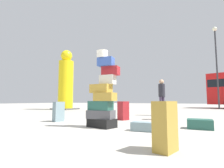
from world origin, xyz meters
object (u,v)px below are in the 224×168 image
at_px(suitcase_slate_behind_tower, 147,127).
at_px(suitcase_brown_foreground_near, 155,112).
at_px(suitcase_tower, 103,97).
at_px(suitcase_tan_upright_blue, 165,126).
at_px(lamp_post, 216,56).
at_px(suitcase_teal_right_side, 200,124).
at_px(suitcase_slate_white_trunk, 59,112).
at_px(suitcase_maroon_foreground_far, 123,111).
at_px(person_bearded_onlooker, 162,94).
at_px(yellow_dummy_statue, 66,83).

xyz_separation_m(suitcase_slate_behind_tower, suitcase_brown_foreground_near, (-0.44, 2.50, 0.16)).
bearing_deg(suitcase_brown_foreground_near, suitcase_tower, -118.70).
height_order(suitcase_tan_upright_blue, lamp_post, lamp_post).
height_order(suitcase_teal_right_side, lamp_post, lamp_post).
bearing_deg(lamp_post, suitcase_slate_white_trunk, -113.25).
bearing_deg(suitcase_tower, suitcase_maroon_foreground_far, 97.67).
relative_size(suitcase_tower, suitcase_slate_white_trunk, 3.13).
distance_m(suitcase_slate_white_trunk, suitcase_teal_right_side, 4.21).
bearing_deg(suitcase_maroon_foreground_far, person_bearded_onlooker, 94.13).
xyz_separation_m(yellow_dummy_statue, lamp_post, (10.62, 6.35, 2.33)).
height_order(suitcase_teal_right_side, yellow_dummy_statue, yellow_dummy_statue).
height_order(suitcase_brown_foreground_near, person_bearded_onlooker, person_bearded_onlooker).
height_order(suitcase_tan_upright_blue, person_bearded_onlooker, person_bearded_onlooker).
relative_size(suitcase_teal_right_side, lamp_post, 0.08).
bearing_deg(yellow_dummy_statue, suitcase_tower, -40.95).
bearing_deg(suitcase_teal_right_side, suitcase_slate_behind_tower, -140.86).
bearing_deg(suitcase_tan_upright_blue, lamp_post, 98.23).
height_order(suitcase_teal_right_side, suitcase_brown_foreground_near, suitcase_brown_foreground_near).
bearing_deg(yellow_dummy_statue, suitcase_slate_behind_tower, -36.90).
bearing_deg(suitcase_teal_right_side, suitcase_brown_foreground_near, 131.04).
distance_m(suitcase_slate_behind_tower, person_bearded_onlooker, 4.47).
distance_m(suitcase_teal_right_side, person_bearded_onlooker, 3.88).
bearing_deg(suitcase_slate_behind_tower, person_bearded_onlooker, 91.45).
height_order(suitcase_slate_white_trunk, lamp_post, lamp_post).
bearing_deg(suitcase_maroon_foreground_far, suitcase_tan_upright_blue, -34.52).
bearing_deg(lamp_post, suitcase_slate_behind_tower, -99.69).
distance_m(suitcase_tower, suitcase_slate_white_trunk, 2.03).
height_order(yellow_dummy_statue, lamp_post, lamp_post).
height_order(suitcase_slate_behind_tower, lamp_post, lamp_post).
height_order(suitcase_maroon_foreground_far, lamp_post, lamp_post).
xyz_separation_m(suitcase_slate_white_trunk, suitcase_slate_behind_tower, (3.12, -0.39, -0.22)).
height_order(suitcase_slate_white_trunk, suitcase_slate_behind_tower, suitcase_slate_white_trunk).
relative_size(suitcase_slate_white_trunk, lamp_post, 0.09).
height_order(suitcase_brown_foreground_near, lamp_post, lamp_post).
distance_m(suitcase_tower, suitcase_teal_right_side, 2.50).
bearing_deg(suitcase_tan_upright_blue, suitcase_maroon_foreground_far, 137.30).
bearing_deg(suitcase_tower, person_bearded_onlooker, 82.20).
distance_m(suitcase_tan_upright_blue, suitcase_slate_behind_tower, 1.59).
bearing_deg(suitcase_tan_upright_blue, person_bearded_onlooker, 116.71).
bearing_deg(suitcase_slate_behind_tower, suitcase_teal_right_side, 35.63).
bearing_deg(person_bearded_onlooker, suitcase_brown_foreground_near, 23.89).
relative_size(suitcase_maroon_foreground_far, lamp_post, 0.10).
bearing_deg(suitcase_slate_behind_tower, lamp_post, 74.09).
relative_size(suitcase_tower, suitcase_brown_foreground_near, 3.86).
height_order(suitcase_tower, lamp_post, lamp_post).
distance_m(suitcase_tower, lamp_post, 13.59).
height_order(suitcase_teal_right_side, suitcase_slate_behind_tower, suitcase_teal_right_side).
xyz_separation_m(suitcase_teal_right_side, suitcase_slate_behind_tower, (-1.05, -0.94, -0.02)).
distance_m(person_bearded_onlooker, yellow_dummy_statue, 8.19).
height_order(suitcase_slate_white_trunk, yellow_dummy_statue, yellow_dummy_statue).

